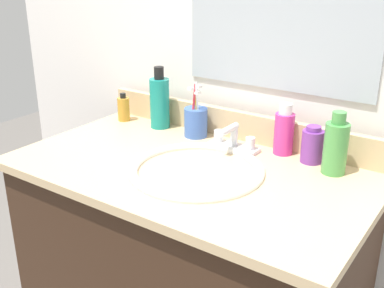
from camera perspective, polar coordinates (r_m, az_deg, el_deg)
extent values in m
cube|color=#D1B284|center=(1.32, -0.38, -3.25)|extent=(1.00, 0.57, 0.03)
cube|color=#D1B284|center=(1.51, 5.54, 2.30)|extent=(1.00, 0.02, 0.09)
cube|color=white|center=(1.65, 6.32, -4.73)|extent=(2.10, 0.04, 1.30)
torus|color=white|center=(1.28, 0.56, -3.13)|extent=(0.37, 0.37, 0.02)
ellipsoid|color=white|center=(1.30, 0.55, -4.92)|extent=(0.32, 0.32, 0.11)
cylinder|color=#B2B5BA|center=(1.32, 0.55, -6.29)|extent=(0.04, 0.04, 0.01)
cube|color=silver|center=(1.44, 5.04, -0.34)|extent=(0.16, 0.05, 0.01)
cylinder|color=silver|center=(1.42, 5.09, 1.00)|extent=(0.02, 0.02, 0.06)
cylinder|color=silver|center=(1.39, 4.41, 1.75)|extent=(0.02, 0.09, 0.02)
cylinder|color=silver|center=(1.45, 3.20, 0.99)|extent=(0.03, 0.03, 0.04)
cylinder|color=silver|center=(1.40, 7.02, 0.09)|extent=(0.03, 0.03, 0.04)
cylinder|color=gold|center=(1.69, -8.22, 4.16)|extent=(0.04, 0.04, 0.08)
cylinder|color=black|center=(1.68, -8.31, 5.78)|extent=(0.02, 0.02, 0.02)
cylinder|color=#D8338C|center=(1.41, 10.98, 1.21)|extent=(0.06, 0.06, 0.12)
cylinder|color=white|center=(1.38, 11.20, 4.16)|extent=(0.04, 0.04, 0.03)
cylinder|color=teal|center=(1.60, -3.91, 4.89)|extent=(0.07, 0.07, 0.17)
cylinder|color=black|center=(1.57, -4.00, 8.53)|extent=(0.03, 0.03, 0.04)
cylinder|color=#4C9E4C|center=(1.31, 16.86, -0.54)|extent=(0.06, 0.06, 0.14)
cylinder|color=#4C9E4C|center=(1.28, 17.27, 3.02)|extent=(0.04, 0.04, 0.03)
cylinder|color=#7A3899|center=(1.37, 14.23, -0.29)|extent=(0.06, 0.06, 0.09)
cylinder|color=#7A3899|center=(1.35, 14.43, 1.81)|extent=(0.04, 0.04, 0.01)
cylinder|color=#3F66B7|center=(1.52, 0.46, 2.63)|extent=(0.07, 0.07, 0.09)
cylinder|color=white|center=(1.49, 0.66, 4.24)|extent=(0.03, 0.02, 0.17)
cube|color=white|center=(1.46, 0.84, 6.89)|extent=(0.01, 0.02, 0.01)
cylinder|color=yellow|center=(1.50, 0.57, 3.91)|extent=(0.03, 0.03, 0.15)
cube|color=white|center=(1.47, 0.69, 6.16)|extent=(0.01, 0.02, 0.01)
cylinder|color=#D8333F|center=(1.50, 0.14, 4.14)|extent=(0.01, 0.03, 0.16)
cube|color=white|center=(1.47, -0.15, 6.66)|extent=(0.01, 0.02, 0.01)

